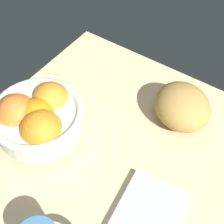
% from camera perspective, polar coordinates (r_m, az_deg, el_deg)
% --- Properties ---
extents(ground_plane, '(0.66, 0.61, 0.03)m').
position_cam_1_polar(ground_plane, '(0.73, -1.13, -8.67)').
color(ground_plane, '#D6B88C').
extents(fruit_bowl, '(0.20, 0.20, 0.11)m').
position_cam_1_polar(fruit_bowl, '(0.72, -12.70, -0.90)').
color(fruit_bowl, silver).
rests_on(fruit_bowl, ground).
extents(bread_loaf, '(0.18, 0.18, 0.09)m').
position_cam_1_polar(bread_loaf, '(0.76, 11.98, 0.95)').
color(bread_loaf, '#B48A45').
rests_on(bread_loaf, ground).
extents(napkin_folded, '(0.16, 0.13, 0.01)m').
position_cam_1_polar(napkin_folded, '(0.66, 6.03, -17.01)').
color(napkin_folded, '#B5BAC7').
rests_on(napkin_folded, ground).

